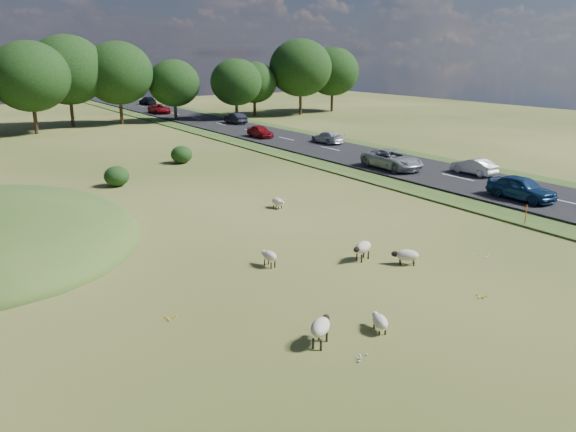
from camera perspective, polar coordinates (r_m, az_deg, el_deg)
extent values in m
plane|color=#384A17|center=(43.22, -13.96, 3.28)|extent=(160.00, 160.00, 0.00)
cube|color=black|center=(60.90, 0.85, 7.53)|extent=(8.00, 150.00, 0.25)
cylinder|color=black|center=(74.20, -24.30, 9.10)|extent=(0.44, 0.44, 3.90)
ellipsoid|color=black|center=(73.88, -24.74, 12.75)|extent=(9.09, 9.09, 8.18)
cylinder|color=black|center=(79.98, -21.11, 9.97)|extent=(0.44, 0.44, 4.22)
ellipsoid|color=black|center=(79.68, -21.50, 13.65)|extent=(9.85, 9.85, 8.86)
cylinder|color=black|center=(80.61, -16.60, 10.32)|extent=(0.44, 0.44, 3.94)
ellipsoid|color=black|center=(80.32, -16.88, 13.73)|extent=(9.20, 9.20, 8.28)
cylinder|color=black|center=(82.21, -11.36, 10.47)|extent=(0.44, 0.44, 3.09)
ellipsoid|color=black|center=(81.94, -11.51, 13.09)|extent=(7.20, 7.20, 6.48)
cylinder|color=black|center=(82.32, -5.23, 10.73)|extent=(0.44, 0.44, 3.12)
ellipsoid|color=black|center=(82.04, -5.30, 13.39)|extent=(7.29, 7.29, 6.56)
cylinder|color=black|center=(88.10, -3.41, 11.06)|extent=(0.44, 0.44, 2.93)
ellipsoid|color=black|center=(87.85, -3.45, 13.39)|extent=(6.84, 6.84, 6.16)
cylinder|color=black|center=(89.78, 1.27, 11.58)|extent=(0.44, 0.44, 4.16)
ellipsoid|color=black|center=(89.51, 1.29, 14.82)|extent=(9.71, 9.71, 8.74)
cylinder|color=black|center=(95.86, 4.48, 11.70)|extent=(0.44, 0.44, 3.74)
ellipsoid|color=black|center=(95.62, 4.54, 14.43)|extent=(8.72, 8.72, 7.84)
ellipsoid|color=black|center=(42.62, -17.02, 3.89)|extent=(1.80, 1.80, 1.47)
ellipsoid|color=black|center=(50.37, -10.76, 6.16)|extent=(1.88, 1.88, 1.54)
cylinder|color=#D8590C|center=(34.09, 23.01, 0.09)|extent=(0.06, 0.06, 1.20)
ellipsoid|color=beige|center=(18.79, 3.30, -11.20)|extent=(1.21, 1.09, 0.55)
ellipsoid|color=black|center=(19.26, 3.85, -10.35)|extent=(0.44, 0.42, 0.28)
cylinder|color=black|center=(19.31, 3.18, -11.97)|extent=(0.08, 0.08, 0.39)
cylinder|color=black|center=(19.24, 3.96, -12.10)|extent=(0.08, 0.08, 0.39)
cylinder|color=black|center=(18.78, 2.57, -12.82)|extent=(0.08, 0.08, 0.39)
cylinder|color=black|center=(18.71, 3.37, -12.96)|extent=(0.08, 0.08, 0.39)
ellipsoid|color=beige|center=(26.33, 7.63, -3.14)|extent=(1.16, 0.85, 0.53)
ellipsoid|color=black|center=(25.86, 6.98, -3.39)|extent=(0.40, 0.35, 0.27)
cylinder|color=black|center=(26.18, 7.49, -4.32)|extent=(0.08, 0.08, 0.38)
cylinder|color=black|center=(26.30, 7.00, -4.20)|extent=(0.08, 0.08, 0.38)
cylinder|color=black|center=(26.67, 8.17, -3.95)|extent=(0.08, 0.08, 0.38)
cylinder|color=black|center=(26.80, 7.69, -3.84)|extent=(0.08, 0.08, 0.38)
ellipsoid|color=beige|center=(26.19, 12.03, -3.91)|extent=(1.15, 1.09, 0.53)
ellipsoid|color=black|center=(26.13, 10.81, -3.80)|extent=(0.42, 0.41, 0.27)
cylinder|color=black|center=(26.16, 11.34, -4.73)|extent=(0.08, 0.08, 0.19)
cylinder|color=black|center=(26.41, 11.31, -4.54)|extent=(0.08, 0.08, 0.19)
cylinder|color=black|center=(26.22, 12.66, -4.77)|extent=(0.08, 0.08, 0.19)
cylinder|color=black|center=(26.46, 12.62, -4.57)|extent=(0.08, 0.08, 0.19)
ellipsoid|color=beige|center=(35.00, -1.08, 1.47)|extent=(0.55, 0.95, 0.47)
ellipsoid|color=silver|center=(34.60, -0.60, 1.36)|extent=(0.24, 0.31, 0.24)
cylinder|color=black|center=(34.94, -0.67, 0.90)|extent=(0.07, 0.07, 0.17)
cylinder|color=black|center=(34.81, -0.97, 0.84)|extent=(0.07, 0.07, 0.17)
cylinder|color=black|center=(35.36, -1.18, 1.08)|extent=(0.07, 0.07, 0.17)
cylinder|color=black|center=(35.23, -1.48, 1.02)|extent=(0.07, 0.07, 0.17)
ellipsoid|color=beige|center=(19.98, 9.33, -10.53)|extent=(0.75, 0.98, 0.45)
ellipsoid|color=silver|center=(20.36, 8.86, -9.88)|extent=(0.30, 0.34, 0.22)
cylinder|color=black|center=(20.29, 8.74, -11.03)|extent=(0.06, 0.06, 0.16)
cylinder|color=black|center=(20.37, 9.32, -10.96)|extent=(0.06, 0.06, 0.16)
cylinder|color=black|center=(19.87, 9.26, -11.68)|extent=(0.06, 0.06, 0.16)
cylinder|color=black|center=(19.95, 9.86, -11.60)|extent=(0.06, 0.06, 0.16)
ellipsoid|color=beige|center=(25.37, -1.88, -4.05)|extent=(0.52, 0.88, 0.43)
ellipsoid|color=silver|center=(25.71, -2.49, -3.71)|extent=(0.23, 0.29, 0.22)
cylinder|color=black|center=(25.63, -2.39, -4.73)|extent=(0.06, 0.06, 0.31)
cylinder|color=black|center=(25.75, -2.01, -4.63)|extent=(0.06, 0.06, 0.31)
cylinder|color=black|center=(25.26, -1.73, -5.05)|extent=(0.06, 0.06, 0.31)
cylinder|color=black|center=(25.38, -1.34, -4.94)|extent=(0.06, 0.06, 0.31)
imported|color=navy|center=(39.02, 22.63, 2.67)|extent=(1.80, 4.46, 1.52)
imported|color=black|center=(76.67, -5.36, 9.87)|extent=(1.48, 4.23, 1.39)
imported|color=#A3A6AA|center=(46.58, 10.55, 5.68)|extent=(2.56, 5.56, 1.54)
imported|color=silver|center=(46.02, 18.36, 4.80)|extent=(1.30, 3.72, 1.22)
imported|color=black|center=(108.02, -14.07, 11.30)|extent=(2.00, 4.91, 1.43)
imported|color=maroon|center=(91.71, -12.94, 10.56)|extent=(2.30, 4.99, 1.39)
imported|color=maroon|center=(63.52, -2.85, 8.59)|extent=(1.57, 3.90, 1.33)
imported|color=silver|center=(59.46, 4.02, 8.00)|extent=(1.72, 4.22, 1.22)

